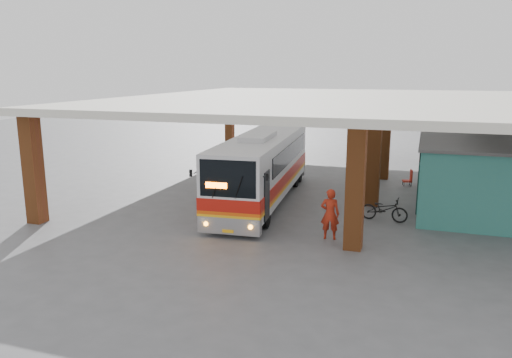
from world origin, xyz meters
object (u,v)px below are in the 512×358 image
object	(u,v)px
coach_bus	(263,167)
motorcycle	(384,209)
pedestrian	(330,214)
red_chair	(409,178)

from	to	relation	value
coach_bus	motorcycle	xyz separation A→B (m)	(5.64, -1.36, -1.13)
pedestrian	coach_bus	bearing A→B (deg)	-53.56
coach_bus	pedestrian	size ratio (longest dim) A/B	6.10
coach_bus	motorcycle	world-z (taller)	coach_bus
motorcycle	pedestrian	xyz separation A→B (m)	(-1.69, -2.91, 0.44)
red_chair	coach_bus	bearing A→B (deg)	-151.93
motorcycle	coach_bus	bearing A→B (deg)	82.89
motorcycle	red_chair	size ratio (longest dim) A/B	2.18
motorcycle	red_chair	distance (m)	7.02
motorcycle	pedestrian	size ratio (longest dim) A/B	1.01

